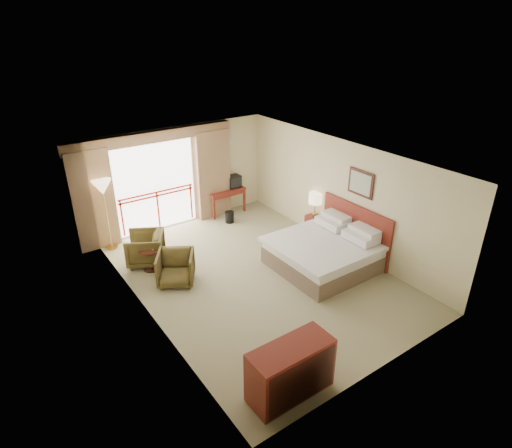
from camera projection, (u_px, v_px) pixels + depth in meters
floor at (256, 275)px, 9.62m from camera, size 7.00×7.00×0.00m
ceiling at (256, 159)px, 8.44m from camera, size 7.00×7.00×0.00m
wall_back at (182, 175)px, 11.61m from camera, size 5.00×0.00×5.00m
wall_front at (388, 302)px, 6.45m from camera, size 5.00×0.00×5.00m
wall_left at (143, 254)px, 7.74m from camera, size 0.00×7.00×7.00m
wall_right at (341, 195)px, 10.32m from camera, size 0.00×7.00×7.00m
balcony_door at (155, 187)px, 11.25m from camera, size 2.40×0.00×2.40m
balcony_railing at (157, 201)px, 11.40m from camera, size 2.09×0.03×1.02m
curtain_left at (93, 200)px, 10.28m from camera, size 1.00×0.26×2.50m
curtain_right at (212, 174)px, 11.98m from camera, size 1.00×0.26×2.50m
valance at (151, 137)px, 10.59m from camera, size 4.40×0.22×0.28m
hvac_vent at (223, 132)px, 11.82m from camera, size 0.50×0.04×0.50m
bed at (324, 252)px, 9.78m from camera, size 2.13×2.06×0.97m
headboard at (355, 231)px, 10.16m from camera, size 0.06×2.10×1.30m
framed_art at (361, 183)px, 9.64m from camera, size 0.04×0.72×0.60m
nightstand at (315, 225)px, 11.28m from camera, size 0.39×0.46×0.54m
table_lamp at (316, 199)px, 11.00m from camera, size 0.35×0.35×0.62m
phone at (318, 217)px, 11.01m from camera, size 0.21×0.18×0.08m
desk at (224, 194)px, 12.49m from camera, size 1.12×0.54×0.74m
tv at (234, 181)px, 12.45m from camera, size 0.39×0.31×0.36m
coffee_maker at (214, 188)px, 12.14m from camera, size 0.15×0.15×0.26m
cup at (220, 190)px, 12.22m from camera, size 0.07×0.07×0.09m
wastebasket at (230, 217)px, 12.02m from camera, size 0.31×0.31×0.32m
armchair_far at (147, 262)px, 10.10m from camera, size 1.13×1.12×0.76m
armchair_near at (177, 282)px, 9.36m from camera, size 1.06×1.06×0.71m
side_table at (150, 256)px, 9.66m from camera, size 0.49×0.49×0.53m
book at (149, 249)px, 9.59m from camera, size 0.24×0.28×0.02m
floor_lamp at (102, 190)px, 10.07m from camera, size 0.46×0.46×1.80m
dresser at (291, 370)px, 6.42m from camera, size 1.33×0.57×0.89m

